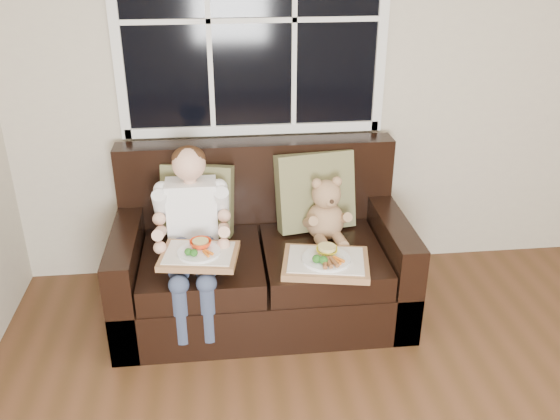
{
  "coord_description": "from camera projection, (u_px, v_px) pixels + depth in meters",
  "views": [
    {
      "loc": [
        -0.96,
        -1.09,
        2.13
      ],
      "look_at": [
        -0.64,
        1.85,
        0.72
      ],
      "focal_mm": 38.0,
      "sensor_mm": 36.0,
      "label": 1
    }
  ],
  "objects": [
    {
      "name": "tray_right",
      "position": [
        326.0,
        262.0,
        3.24
      ],
      "size": [
        0.53,
        0.44,
        0.11
      ],
      "rotation": [
        0.0,
        0.0,
        -0.19
      ],
      "color": "#9F7547",
      "rests_on": "loveseat"
    },
    {
      "name": "child",
      "position": [
        192.0,
        221.0,
        3.29
      ],
      "size": [
        0.41,
        0.61,
        0.94
      ],
      "color": "white",
      "rests_on": "loveseat"
    },
    {
      "name": "loveseat",
      "position": [
        261.0,
        261.0,
        3.59
      ],
      "size": [
        1.7,
        0.92,
        0.96
      ],
      "color": "black",
      "rests_on": "ground"
    },
    {
      "name": "pillow_right",
      "position": [
        315.0,
        191.0,
        3.6
      ],
      "size": [
        0.5,
        0.29,
        0.49
      ],
      "rotation": [
        -0.21,
        0.0,
        0.18
      ],
      "color": "olive",
      "rests_on": "loveseat"
    },
    {
      "name": "window_back",
      "position": [
        251.0,
        20.0,
        3.43
      ],
      "size": [
        1.62,
        0.04,
        1.37
      ],
      "color": "black",
      "rests_on": "room_walls"
    },
    {
      "name": "pillow_left",
      "position": [
        197.0,
        200.0,
        3.54
      ],
      "size": [
        0.46,
        0.29,
        0.44
      ],
      "rotation": [
        -0.21,
        0.0,
        -0.24
      ],
      "color": "olive",
      "rests_on": "loveseat"
    },
    {
      "name": "teddy_bear",
      "position": [
        326.0,
        214.0,
        3.49
      ],
      "size": [
        0.25,
        0.31,
        0.4
      ],
      "rotation": [
        0.0,
        0.0,
        0.13
      ],
      "color": "#9E7B53",
      "rests_on": "loveseat"
    },
    {
      "name": "tray_left",
      "position": [
        199.0,
        254.0,
        3.13
      ],
      "size": [
        0.45,
        0.37,
        0.09
      ],
      "rotation": [
        0.0,
        0.0,
        -0.16
      ],
      "color": "#9F7547",
      "rests_on": "child"
    }
  ]
}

